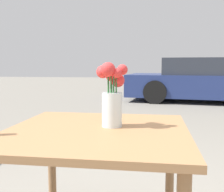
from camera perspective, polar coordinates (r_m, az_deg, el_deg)
name	(u,v)px	position (r m, az deg, el deg)	size (l,w,h in m)	color
table_front	(97,148)	(1.38, -3.06, -10.59)	(0.87, 0.87, 0.70)	#9E7047
flower_vase	(112,98)	(1.38, -0.05, -0.35)	(0.16, 0.16, 0.32)	silver
parked_car	(208,81)	(8.01, 18.96, 2.95)	(4.47, 2.24, 1.18)	navy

